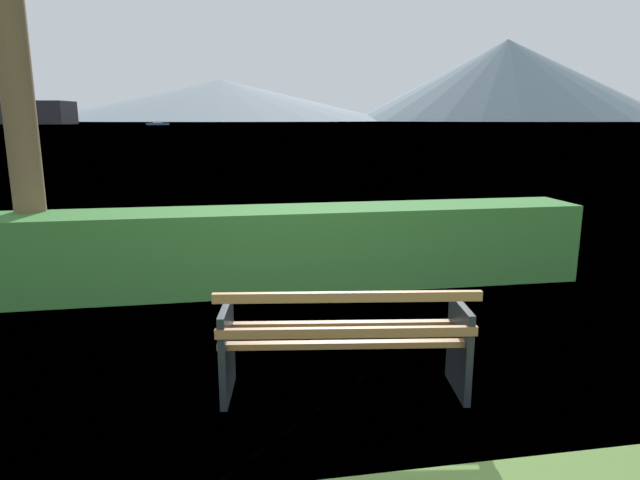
# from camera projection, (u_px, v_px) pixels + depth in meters

# --- Properties ---
(ground_plane) EXTENTS (1400.00, 1400.00, 0.00)m
(ground_plane) POSITION_uv_depth(u_px,v_px,m) (343.00, 391.00, 4.12)
(ground_plane) COLOR #567A38
(water_surface) EXTENTS (620.00, 620.00, 0.00)m
(water_surface) POSITION_uv_depth(u_px,v_px,m) (222.00, 123.00, 301.48)
(water_surface) COLOR #6B8EA3
(water_surface) RESTS_ON ground_plane
(park_bench) EXTENTS (1.84, 0.81, 0.87)m
(park_bench) POSITION_uv_depth(u_px,v_px,m) (344.00, 340.00, 3.97)
(park_bench) COLOR olive
(park_bench) RESTS_ON ground_plane
(hedge_row) EXTENTS (6.93, 0.82, 0.95)m
(hedge_row) POSITION_uv_depth(u_px,v_px,m) (296.00, 248.00, 6.62)
(hedge_row) COLOR #387A33
(hedge_row) RESTS_ON ground_plane
(fishing_boat_near) EXTENTS (7.82, 5.66, 1.20)m
(fishing_boat_near) POSITION_uv_depth(u_px,v_px,m) (158.00, 124.00, 192.86)
(fishing_boat_near) COLOR #335693
(fishing_boat_near) RESTS_ON water_surface
(distant_hills) EXTENTS (931.15, 437.25, 79.87)m
(distant_hills) POSITION_uv_depth(u_px,v_px,m) (210.00, 90.00, 535.56)
(distant_hills) COLOR slate
(distant_hills) RESTS_ON ground_plane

